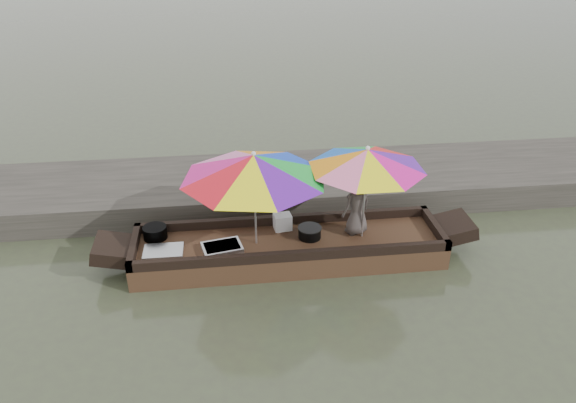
{
  "coord_description": "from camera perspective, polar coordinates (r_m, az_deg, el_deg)",
  "views": [
    {
      "loc": [
        -0.93,
        -7.49,
        5.05
      ],
      "look_at": [
        0.0,
        0.1,
        1.0
      ],
      "focal_mm": 35.0,
      "sensor_mm": 36.0,
      "label": 1
    }
  ],
  "objects": [
    {
      "name": "umbrella_bow",
      "position": [
        8.47,
        -3.38,
        0.23
      ],
      "size": [
        2.64,
        2.64,
        1.55
      ],
      "primitive_type": null,
      "rotation": [
        0.0,
        0.0,
        0.21
      ],
      "color": "blue",
      "rests_on": "boat_hull"
    },
    {
      "name": "cooking_pot",
      "position": [
        9.17,
        -13.36,
        -3.08
      ],
      "size": [
        0.38,
        0.38,
        0.2
      ],
      "primitive_type": "cylinder",
      "color": "black",
      "rests_on": "boat_hull"
    },
    {
      "name": "boat_hull",
      "position": [
        8.99,
        0.08,
        -4.95
      ],
      "size": [
        4.89,
        1.2,
        0.35
      ],
      "primitive_type": "cube",
      "color": "#3B2615",
      "rests_on": "water"
    },
    {
      "name": "dock",
      "position": [
        10.86,
        -1.35,
        1.65
      ],
      "size": [
        22.0,
        2.2,
        0.5
      ],
      "primitive_type": "cube",
      "color": "#2D2B26",
      "rests_on": "ground"
    },
    {
      "name": "vendor",
      "position": [
        8.93,
        7.02,
        -0.34
      ],
      "size": [
        0.59,
        0.51,
        1.01
      ],
      "primitive_type": "imported",
      "rotation": [
        0.0,
        0.0,
        3.59
      ],
      "color": "#443D3A",
      "rests_on": "boat_hull"
    },
    {
      "name": "umbrella_stern",
      "position": [
        8.72,
        7.8,
        0.86
      ],
      "size": [
        2.34,
        2.34,
        1.55
      ],
      "primitive_type": null,
      "rotation": [
        0.0,
        0.0,
        0.38
      ],
      "color": "red",
      "rests_on": "boat_hull"
    },
    {
      "name": "supply_bag",
      "position": [
        9.15,
        -0.56,
        -2.08
      ],
      "size": [
        0.3,
        0.25,
        0.26
      ],
      "primitive_type": "cube",
      "rotation": [
        0.0,
        0.0,
        0.12
      ],
      "color": "silver",
      "rests_on": "boat_hull"
    },
    {
      "name": "tray_crayfish",
      "position": [
        8.69,
        -6.72,
        -4.71
      ],
      "size": [
        0.67,
        0.52,
        0.09
      ],
      "primitive_type": "cube",
      "rotation": [
        0.0,
        0.0,
        0.2
      ],
      "color": "silver",
      "rests_on": "boat_hull"
    },
    {
      "name": "water",
      "position": [
        9.08,
        0.08,
        -5.88
      ],
      "size": [
        80.0,
        80.0,
        0.0
      ],
      "primitive_type": "plane",
      "color": "#414C31",
      "rests_on": "ground"
    },
    {
      "name": "tray_scallop",
      "position": [
        8.78,
        -12.55,
        -4.99
      ],
      "size": [
        0.6,
        0.42,
        0.06
      ],
      "primitive_type": "cube",
      "rotation": [
        0.0,
        0.0,
        -0.01
      ],
      "color": "silver",
      "rests_on": "boat_hull"
    },
    {
      "name": "charcoal_grill",
      "position": [
        8.94,
        2.21,
        -3.2
      ],
      "size": [
        0.36,
        0.36,
        0.17
      ],
      "primitive_type": "cylinder",
      "color": "black",
      "rests_on": "boat_hull"
    }
  ]
}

